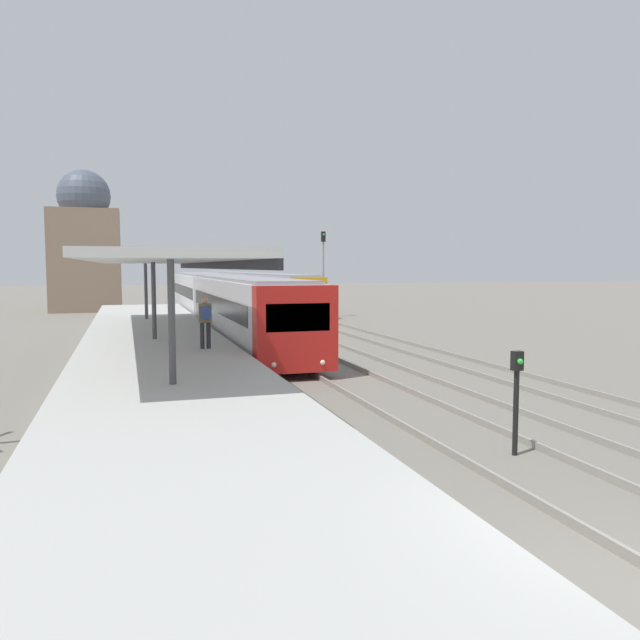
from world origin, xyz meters
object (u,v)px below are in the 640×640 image
Objects in this scene: train_far at (243,285)px; signal_post_near at (516,391)px; train_near at (218,299)px; signal_mast_far at (323,265)px; person_on_platform at (205,318)px.

train_far is 24.38× the size of signal_post_near.
train_near is 17.59× the size of signal_post_near.
train_far is at bearing 85.09° from signal_post_near.
signal_mast_far reaches higher than train_far.
person_on_platform is 11.18m from signal_post_near.
signal_mast_far is at bearing -85.85° from train_far.
person_on_platform is 0.03× the size of train_far.
train_far reaches higher than signal_post_near.
signal_post_near is at bearing -66.36° from person_on_platform.
train_near is at bearing -144.86° from signal_mast_far.
person_on_platform is at bearing -116.79° from signal_mast_far.
person_on_platform is at bearing -99.47° from train_near.
signal_post_near is 31.98m from signal_mast_far.
signal_mast_far reaches higher than person_on_platform.
person_on_platform is 0.05× the size of train_near.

